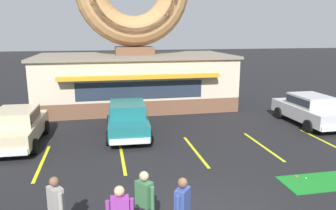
% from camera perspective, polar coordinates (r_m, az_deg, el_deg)
% --- Properties ---
extents(donut_shop_building, '(12.30, 6.75, 10.96)m').
position_cam_1_polar(donut_shop_building, '(21.33, -5.90, 9.74)').
color(donut_shop_building, brown).
rests_on(donut_shop_building, ground).
extents(mini_donut_mid_left, '(0.13, 0.13, 0.04)m').
position_cam_1_polar(mini_donut_mid_left, '(12.09, 21.48, -11.49)').
color(mini_donut_mid_left, brown).
rests_on(mini_donut_mid_left, putting_mat).
extents(golf_ball, '(0.04, 0.04, 0.04)m').
position_cam_1_polar(golf_ball, '(12.06, 22.91, -11.65)').
color(golf_ball, white).
rests_on(golf_ball, putting_mat).
extents(car_silver, '(2.01, 4.57, 1.60)m').
position_cam_1_polar(car_silver, '(18.71, 23.34, -0.53)').
color(car_silver, '#B2B5BA').
rests_on(car_silver, ground).
extents(car_teal, '(2.12, 4.62, 1.60)m').
position_cam_1_polar(car_teal, '(15.51, -7.06, -2.13)').
color(car_teal, '#196066').
rests_on(car_teal, ground).
extents(car_champagne, '(2.03, 4.59, 1.60)m').
position_cam_1_polar(car_champagne, '(15.50, -24.70, -3.24)').
color(car_champagne, '#BCAD89').
rests_on(car_champagne, ground).
extents(pedestrian_hooded_kid, '(0.43, 0.48, 1.70)m').
position_cam_1_polar(pedestrian_hooded_kid, '(7.98, -4.13, -16.42)').
color(pedestrian_hooded_kid, '#232328').
rests_on(pedestrian_hooded_kid, ground).
extents(pedestrian_beanie_man, '(0.42, 0.49, 1.68)m').
position_cam_1_polar(pedestrian_beanie_man, '(7.70, 2.51, -17.63)').
color(pedestrian_beanie_man, '#474C66').
rests_on(pedestrian_beanie_man, ground).
extents(pedestrian_crossing_woman, '(0.41, 0.52, 1.66)m').
position_cam_1_polar(pedestrian_crossing_woman, '(8.18, -18.90, -16.50)').
color(pedestrian_crossing_woman, '#7F7056').
rests_on(pedestrian_crossing_woman, ground).
extents(trash_bin, '(0.57, 0.57, 0.97)m').
position_cam_1_polar(trash_bin, '(19.02, -23.35, -1.49)').
color(trash_bin, '#51565B').
rests_on(trash_bin, ground).
extents(parking_stripe_left, '(0.12, 3.60, 0.01)m').
position_cam_1_polar(parking_stripe_left, '(13.38, -21.09, -9.30)').
color(parking_stripe_left, yellow).
rests_on(parking_stripe_left, ground).
extents(parking_stripe_mid_left, '(0.12, 3.60, 0.01)m').
position_cam_1_polar(parking_stripe_mid_left, '(13.19, -7.99, -8.85)').
color(parking_stripe_mid_left, yellow).
rests_on(parking_stripe_mid_left, ground).
extents(parking_stripe_centre, '(0.12, 3.60, 0.01)m').
position_cam_1_polar(parking_stripe_centre, '(13.67, 4.78, -7.98)').
color(parking_stripe_centre, yellow).
rests_on(parking_stripe_centre, ground).
extents(parking_stripe_mid_right, '(0.12, 3.60, 0.01)m').
position_cam_1_polar(parking_stripe_mid_right, '(14.75, 16.12, -6.87)').
color(parking_stripe_mid_right, yellow).
rests_on(parking_stripe_mid_right, ground).
extents(parking_stripe_right, '(0.12, 3.60, 0.01)m').
position_cam_1_polar(parking_stripe_right, '(16.33, 25.55, -5.74)').
color(parking_stripe_right, yellow).
rests_on(parking_stripe_right, ground).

